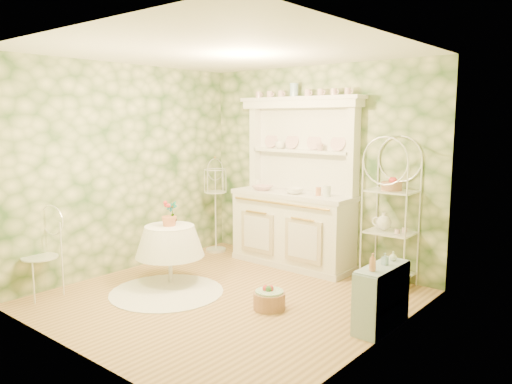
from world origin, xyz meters
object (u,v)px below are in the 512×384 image
Objects in this scene: floor_basket at (269,298)px; round_table at (170,256)px; birdcage_stand at (215,201)px; cafe_chair at (40,261)px; kitchen_dresser at (293,183)px; side_shelf at (381,298)px; bakers_rack at (391,212)px.

round_table is at bearing -175.92° from floor_basket.
cafe_chair is at bearing -93.60° from birdcage_stand.
kitchen_dresser is 1.91m from round_table.
side_shelf is (1.88, -1.16, -0.84)m from kitchen_dresser.
floor_basket is at bearing 4.08° from round_table.
birdcage_stand is at bearing 147.53° from floor_basket.
cafe_chair is at bearing -117.72° from kitchen_dresser.
cafe_chair reaches higher than floor_basket.
round_table is 1.48m from floor_basket.
cafe_chair is (-1.48, -2.82, -0.74)m from kitchen_dresser.
bakers_rack reaches higher than birdcage_stand.
birdcage_stand is 2.54m from floor_basket.
round_table reaches higher than floor_basket.
bakers_rack is 2.23× the size of cafe_chair.
round_table is (-0.70, -1.58, -0.81)m from kitchen_dresser.
bakers_rack is 2.71m from round_table.
floor_basket is (0.76, -1.47, -1.02)m from kitchen_dresser.
bakers_rack is 1.17× the size of birdcage_stand.
floor_basket is (2.07, -1.32, -0.65)m from birdcage_stand.
kitchen_dresser is 1.27× the size of bakers_rack.
cafe_chair reaches higher than side_shelf.
birdcage_stand is at bearing -173.33° from kitchen_dresser.
cafe_chair is 2.14× the size of floor_basket.
kitchen_dresser is 1.37m from birdcage_stand.
kitchen_dresser is at bearing 6.67° from birdcage_stand.
side_shelf is (0.49, -1.22, -0.60)m from bakers_rack.
cafe_chair is (-3.36, -1.66, 0.10)m from side_shelf.
cafe_chair reaches higher than round_table.
birdcage_stand reaches higher than floor_basket.
kitchen_dresser is 6.07× the size of floor_basket.
side_shelf is at bearing -68.28° from bakers_rack.
birdcage_stand reaches higher than side_shelf.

